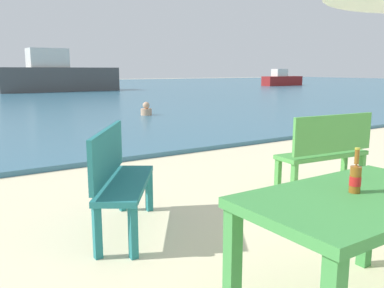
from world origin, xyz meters
The scene contains 7 objects.
picnic_table_green centered at (-1.13, 0.41, 0.65)m, with size 1.40×0.80×0.76m.
beer_bottle_amber centered at (-1.12, 0.45, 0.85)m, with size 0.07×0.07×0.26m.
bench_teal_center centered at (-1.76, 2.39, 0.54)m, with size 0.97×1.20×0.95m.
bench_green_left centered at (0.80, 2.15, 0.54)m, with size 1.23×0.48×0.95m.
swimmer_person centered at (2.54, 10.28, 0.24)m, with size 0.34×0.34×0.41m.
boat_tanker centered at (4.23, 26.06, 1.05)m, with size 7.45×2.03×2.71m.
boat_fishing_trawler centered at (23.43, 24.97, 0.60)m, with size 3.98×1.09×1.45m.
Camera 1 is at (-3.15, -0.92, 1.46)m, focal length 37.97 mm.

